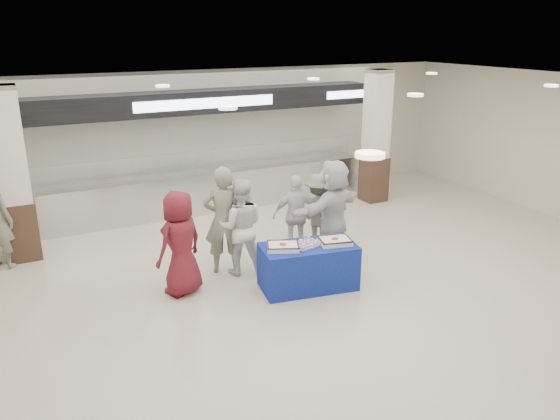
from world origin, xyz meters
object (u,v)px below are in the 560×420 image
sheet_cake_left (283,246)px  cupcake_tray (306,244)px  sheet_cake_right (335,241)px  soldier_a (224,220)px  chef_short (296,215)px  soldier_b (318,212)px  chef_tall (241,227)px  civilian_white (333,210)px  display_table (308,267)px  civilian_maroon (180,243)px

sheet_cake_left → cupcake_tray: (0.40, -0.05, -0.02)m
sheet_cake_right → soldier_a: (-1.43, 1.33, 0.16)m
chef_short → soldier_b: size_ratio=1.02×
chef_tall → chef_short: 1.33m
soldier_a → chef_short: (1.53, 0.17, -0.19)m
civilian_white → chef_short: bearing=-68.4°
sheet_cake_right → chef_tall: bearing=135.1°
sheet_cake_right → chef_short: bearing=86.1°
display_table → soldier_b: 1.75m
sheet_cake_right → civilian_white: size_ratio=0.31×
sheet_cake_left → sheet_cake_right: same height
civilian_maroon → civilian_white: civilian_white is taller
sheet_cake_right → soldier_b: (0.58, 1.50, -0.05)m
soldier_b → sheet_cake_left: bearing=62.1°
display_table → soldier_b: (1.01, 1.38, 0.38)m
cupcake_tray → sheet_cake_left: bearing=172.6°
civilian_maroon → soldier_b: bearing=167.2°
soldier_a → cupcake_tray: bearing=151.4°
cupcake_tray → chef_short: chef_short is taller
display_table → civilian_white: (1.00, 0.85, 0.58)m
sheet_cake_left → cupcake_tray: bearing=-7.4°
cupcake_tray → soldier_b: (1.05, 1.37, -0.03)m
display_table → cupcake_tray: cupcake_tray is taller
civilian_maroon → civilian_white: 2.91m
soldier_a → sheet_cake_left: bearing=138.7°
sheet_cake_left → chef_tall: (-0.31, 1.00, 0.06)m
sheet_cake_right → soldier_a: size_ratio=0.30×
display_table → cupcake_tray: bearing=-174.5°
sheet_cake_left → chef_short: size_ratio=0.40×
display_table → civilian_maroon: (-1.91, 0.77, 0.49)m
chef_tall → civilian_white: size_ratio=0.90×
cupcake_tray → soldier_b: bearing=52.6°
sheet_cake_left → soldier_b: soldier_b is taller
sheet_cake_left → chef_tall: chef_tall is taller
sheet_cake_right → soldier_b: 1.61m
cupcake_tray → soldier_a: 1.55m
sheet_cake_right → chef_short: (0.10, 1.50, -0.03)m
cupcake_tray → chef_tall: bearing=124.0°
display_table → chef_tall: (-0.75, 1.05, 0.48)m
chef_tall → sheet_cake_right: bearing=157.8°
chef_short → cupcake_tray: bearing=87.0°
display_table → sheet_cake_left: bearing=-177.2°
sheet_cake_right → soldier_b: soldier_b is taller
display_table → soldier_a: (-1.00, 1.21, 0.59)m
civilian_maroon → chef_tall: bearing=169.3°
cupcake_tray → civilian_white: bearing=39.2°
civilian_maroon → soldier_b: size_ratio=1.14×
display_table → soldier_b: soldier_b is taller
civilian_maroon → display_table: bearing=133.6°
display_table → sheet_cake_left: 0.62m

